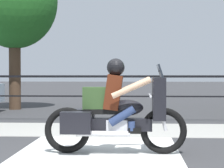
# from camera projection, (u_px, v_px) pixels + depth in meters

# --- Properties ---
(ground_plane) EXTENTS (120.00, 120.00, 0.00)m
(ground_plane) POSITION_uv_depth(u_px,v_px,m) (105.00, 159.00, 6.66)
(ground_plane) COLOR #38383A
(sidewalk_band) EXTENTS (44.00, 2.40, 0.01)m
(sidewalk_band) POSITION_uv_depth(u_px,v_px,m) (115.00, 130.00, 10.05)
(sidewalk_band) COLOR #A8A59E
(sidewalk_band) RESTS_ON ground
(crosswalk_band) EXTENTS (2.66, 6.00, 0.01)m
(crosswalk_band) POSITION_uv_depth(u_px,v_px,m) (94.00, 161.00, 6.47)
(crosswalk_band) COLOR silver
(crosswalk_band) RESTS_ON ground
(fence_railing) EXTENTS (36.00, 0.05, 1.25)m
(fence_railing) POSITION_uv_depth(u_px,v_px,m) (118.00, 85.00, 11.67)
(fence_railing) COLOR black
(fence_railing) RESTS_ON ground
(motorcycle) EXTENTS (2.32, 0.76, 1.55)m
(motorcycle) POSITION_uv_depth(u_px,v_px,m) (115.00, 111.00, 7.06)
(motorcycle) COLOR black
(motorcycle) RESTS_ON ground
(tree_behind_car) EXTENTS (3.08, 3.08, 5.58)m
(tree_behind_car) POSITION_uv_depth(u_px,v_px,m) (14.00, 2.00, 15.62)
(tree_behind_car) COLOR #473323
(tree_behind_car) RESTS_ON ground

